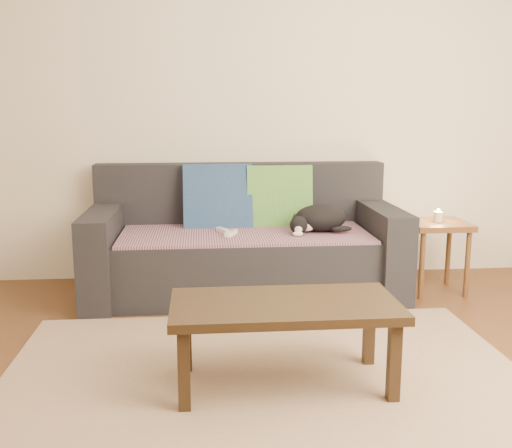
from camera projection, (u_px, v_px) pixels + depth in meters
name	position (u px, v px, depth m)	size (l,w,h in m)	color
ground	(270.00, 395.00, 2.68)	(4.50, 4.50, 0.00)	brown
back_wall	(239.00, 103.00, 4.38)	(4.50, 0.04, 2.60)	beige
sofa	(244.00, 248.00, 4.15)	(2.10, 0.94, 0.87)	#232328
throw_blanket	(245.00, 234.00, 4.04)	(1.66, 0.74, 0.02)	#3E2545
cushion_navy	(218.00, 199.00, 4.24)	(0.49, 0.12, 0.49)	#12254E
cushion_green	(279.00, 198.00, 4.28)	(0.47, 0.12, 0.47)	#0B4744
cat	(319.00, 219.00, 4.05)	(0.43, 0.31, 0.18)	black
wii_remote_a	(223.00, 231.00, 4.02)	(0.15, 0.04, 0.03)	white
wii_remote_b	(231.00, 233.00, 3.93)	(0.15, 0.04, 0.03)	white
side_table	(437.00, 234.00, 4.13)	(0.40, 0.40, 0.49)	brown
candle	(438.00, 216.00, 4.11)	(0.06, 0.06, 0.09)	beige
rug	(266.00, 379.00, 2.82)	(2.50, 1.80, 0.01)	tan
coffee_table	(285.00, 313.00, 2.69)	(1.02, 0.51, 0.41)	#322213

